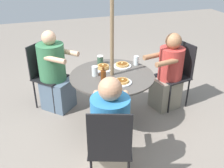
{
  "coord_description": "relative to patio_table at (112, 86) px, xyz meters",
  "views": [
    {
      "loc": [
        0.89,
        2.79,
        2.12
      ],
      "look_at": [
        0.0,
        0.0,
        0.6
      ],
      "focal_mm": 42.0,
      "sensor_mm": 36.0,
      "label": 1
    }
  ],
  "objects": [
    {
      "name": "pancake_plate_c",
      "position": [
        -0.04,
        0.24,
        0.17
      ],
      "size": [
        0.23,
        0.23,
        0.05
      ],
      "color": "white",
      "rests_on": "patio_table"
    },
    {
      "name": "patio_table",
      "position": [
        0.0,
        0.0,
        0.0
      ],
      "size": [
        1.05,
        1.05,
        0.72
      ],
      "color": "#4C4742",
      "rests_on": "ground"
    },
    {
      "name": "diner_south",
      "position": [
        -0.9,
        -0.17,
        -0.06
      ],
      "size": [
        0.57,
        0.43,
        1.12
      ],
      "rotation": [
        0.0,
        0.0,
        -1.38
      ],
      "color": "gray",
      "rests_on": "ground"
    },
    {
      "name": "ground_plane",
      "position": [
        0.0,
        0.0,
        -0.57
      ],
      "size": [
        12.0,
        12.0,
        0.0
      ],
      "primitive_type": "plane",
      "color": "gray"
    },
    {
      "name": "syrup_bottle",
      "position": [
        0.14,
        0.09,
        0.21
      ],
      "size": [
        0.09,
        0.07,
        0.16
      ],
      "color": "#602D0F",
      "rests_on": "patio_table"
    },
    {
      "name": "coffee_cup",
      "position": [
        0.05,
        -0.38,
        0.21
      ],
      "size": [
        0.08,
        0.08,
        0.12
      ],
      "color": "#33513D",
      "rests_on": "patio_table"
    },
    {
      "name": "pancake_plate_a",
      "position": [
        -0.21,
        -0.21,
        0.17
      ],
      "size": [
        0.23,
        0.23,
        0.05
      ],
      "color": "white",
      "rests_on": "patio_table"
    },
    {
      "name": "patio_chair_north",
      "position": [
        0.77,
        -0.77,
        -0.03
      ],
      "size": [
        0.57,
        0.57,
        0.95
      ],
      "rotation": [
        0.0,
        0.0,
        0.79
      ],
      "color": "black",
      "rests_on": "ground"
    },
    {
      "name": "pancake_plate_b",
      "position": [
        0.06,
        -0.18,
        0.18
      ],
      "size": [
        0.23,
        0.23,
        0.07
      ],
      "color": "white",
      "rests_on": "patio_table"
    },
    {
      "name": "diner_north",
      "position": [
        0.65,
        -0.64,
        -0.05
      ],
      "size": [
        0.61,
        0.61,
        1.16
      ],
      "rotation": [
        0.0,
        0.0,
        0.79
      ],
      "color": "slate",
      "rests_on": "ground"
    },
    {
      "name": "diner_east",
      "position": [
        0.29,
        0.87,
        -0.05
      ],
      "size": [
        0.48,
        0.55,
        1.15
      ],
      "rotation": [
        0.0,
        0.0,
        -3.47
      ],
      "color": "beige",
      "rests_on": "ground"
    },
    {
      "name": "drinking_glass_a",
      "position": [
        -0.4,
        -0.21,
        0.21
      ],
      "size": [
        0.07,
        0.07,
        0.12
      ],
      "primitive_type": "cylinder",
      "color": "silver",
      "rests_on": "patio_table"
    },
    {
      "name": "umbrella_pole",
      "position": [
        0.0,
        0.0,
        0.59
      ],
      "size": [
        0.04,
        0.04,
        2.33
      ],
      "primitive_type": "cylinder",
      "color": "#846B4C",
      "rests_on": "ground"
    },
    {
      "name": "patio_chair_south",
      "position": [
        -1.07,
        -0.21,
        -0.03
      ],
      "size": [
        0.47,
        0.47,
        0.95
      ],
      "rotation": [
        0.0,
        0.0,
        -1.38
      ],
      "color": "black",
      "rests_on": "ground"
    },
    {
      "name": "patio_chair_east",
      "position": [
        0.35,
        1.03,
        -0.03
      ],
      "size": [
        0.51,
        0.51,
        0.95
      ],
      "rotation": [
        0.0,
        0.0,
        -3.47
      ],
      "color": "black",
      "rests_on": "ground"
    },
    {
      "name": "drinking_glass_b",
      "position": [
        0.21,
        -0.05,
        0.21
      ],
      "size": [
        0.08,
        0.08,
        0.12
      ],
      "primitive_type": "cylinder",
      "color": "silver",
      "rests_on": "patio_table"
    }
  ]
}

